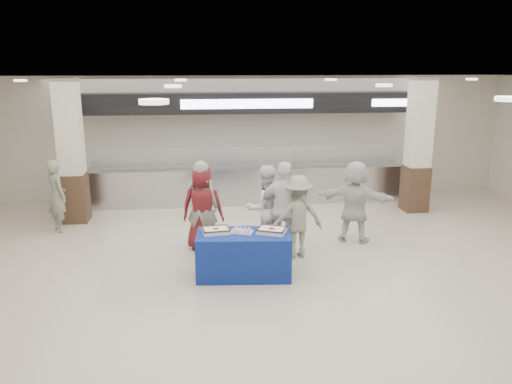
{
  "coord_description": "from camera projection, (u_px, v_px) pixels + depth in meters",
  "views": [
    {
      "loc": [
        -1.14,
        -7.07,
        3.45
      ],
      "look_at": [
        -0.18,
        1.6,
        1.23
      ],
      "focal_mm": 35.0,
      "sensor_mm": 36.0,
      "label": 1
    }
  ],
  "objects": [
    {
      "name": "ground",
      "position": [
        278.0,
        293.0,
        7.78
      ],
      "size": [
        14.0,
        14.0,
        0.0
      ],
      "primitive_type": "plane",
      "color": "beige",
      "rests_on": "ground"
    },
    {
      "name": "soldier_a",
      "position": [
        202.0,
        205.0,
        9.48
      ],
      "size": [
        0.74,
        0.63,
        1.74
      ],
      "primitive_type": "imported",
      "rotation": [
        0.0,
        0.0,
        2.74
      ],
      "color": "gray",
      "rests_on": "ground"
    },
    {
      "name": "civilian_white",
      "position": [
        355.0,
        201.0,
        9.89
      ],
      "size": [
        1.6,
        1.08,
        1.66
      ],
      "primitive_type": "imported",
      "rotation": [
        0.0,
        0.0,
        2.72
      ],
      "color": "silver",
      "rests_on": "ground"
    },
    {
      "name": "cupcake_tray",
      "position": [
        242.0,
        231.0,
        8.29
      ],
      "size": [
        0.45,
        0.39,
        0.06
      ],
      "color": "#B6B6BB",
      "rests_on": "display_table"
    },
    {
      "name": "sheet_cake_right",
      "position": [
        272.0,
        230.0,
        8.27
      ],
      "size": [
        0.55,
        0.49,
        0.09
      ],
      "color": "white",
      "rests_on": "display_table"
    },
    {
      "name": "chef_tall",
      "position": [
        265.0,
        208.0,
        9.47
      ],
      "size": [
        0.95,
        0.83,
        1.64
      ],
      "primitive_type": "imported",
      "rotation": [
        0.0,
        0.0,
        3.45
      ],
      "color": "white",
      "rests_on": "ground"
    },
    {
      "name": "chef_short",
      "position": [
        285.0,
        210.0,
        9.11
      ],
      "size": [
        1.13,
        0.82,
        1.78
      ],
      "primitive_type": "imported",
      "rotation": [
        0.0,
        0.0,
        2.73
      ],
      "color": "white",
      "rests_on": "ground"
    },
    {
      "name": "soldier_b",
      "position": [
        297.0,
        217.0,
        9.11
      ],
      "size": [
        1.07,
        0.71,
        1.54
      ],
      "primitive_type": "imported",
      "rotation": [
        0.0,
        0.0,
        3.29
      ],
      "color": "gray",
      "rests_on": "ground"
    },
    {
      "name": "display_table",
      "position": [
        244.0,
        255.0,
        8.34
      ],
      "size": [
        1.61,
        0.91,
        0.75
      ],
      "primitive_type": "cube",
      "rotation": [
        0.0,
        0.0,
        -0.08
      ],
      "color": "navy",
      "rests_on": "ground"
    },
    {
      "name": "civilian_maroon",
      "position": [
        203.0,
        208.0,
        9.5
      ],
      "size": [
        0.87,
        0.64,
        1.63
      ],
      "primitive_type": "imported",
      "rotation": [
        0.0,
        0.0,
        2.98
      ],
      "color": "maroon",
      "rests_on": "ground"
    },
    {
      "name": "sheet_cake_left",
      "position": [
        216.0,
        230.0,
        8.27
      ],
      "size": [
        0.47,
        0.39,
        0.09
      ],
      "color": "white",
      "rests_on": "display_table"
    },
    {
      "name": "serving_line",
      "position": [
        247.0,
        158.0,
        12.69
      ],
      "size": [
        8.7,
        0.85,
        2.8
      ],
      "color": "#B7BABF",
      "rests_on": "ground"
    },
    {
      "name": "column_right",
      "position": [
        418.0,
        148.0,
        11.87
      ],
      "size": [
        0.55,
        0.55,
        3.2
      ],
      "color": "#3A261A",
      "rests_on": "ground"
    },
    {
      "name": "column_left",
      "position": [
        71.0,
        155.0,
        11.02
      ],
      "size": [
        0.55,
        0.55,
        3.2
      ],
      "color": "#3A261A",
      "rests_on": "ground"
    },
    {
      "name": "soldier_bg",
      "position": [
        57.0,
        196.0,
        10.54
      ],
      "size": [
        0.64,
        0.67,
        1.55
      ],
      "primitive_type": "imported",
      "rotation": [
        0.0,
        0.0,
        2.22
      ],
      "color": "gray",
      "rests_on": "ground"
    }
  ]
}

